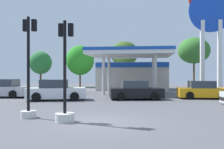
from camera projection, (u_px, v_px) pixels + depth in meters
ground_plane at (97, 122)px, 11.11m from camera, size 90.00×90.00×0.00m
gas_station at (132, 73)px, 33.29m from camera, size 9.04×14.79×4.65m
station_pole_sign at (211, 17)px, 27.55m from camera, size 4.76×0.56×12.86m
car_1 at (56, 91)px, 20.21m from camera, size 4.96×3.13×1.65m
car_2 at (136, 91)px, 20.73m from camera, size 4.59×2.64×1.54m
car_3 at (3, 89)px, 22.68m from camera, size 4.63×2.21×1.63m
car_4 at (203, 91)px, 21.44m from camera, size 4.29×2.04×1.52m
traffic_signal_0 at (29, 82)px, 12.12m from camera, size 0.73×0.73×4.84m
traffic_signal_1 at (65, 93)px, 11.06m from camera, size 0.84×0.84×4.43m
tree_0 at (41, 63)px, 41.24m from camera, size 3.61×3.61×5.78m
tree_1 at (80, 60)px, 40.23m from camera, size 4.44×4.44×6.63m
tree_2 at (124, 54)px, 39.31m from camera, size 4.30×4.30×7.19m
tree_3 at (194, 51)px, 37.03m from camera, size 4.62×4.62×7.44m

